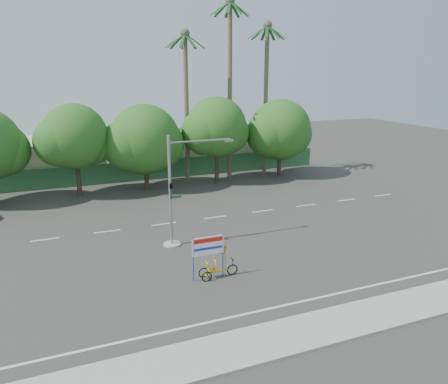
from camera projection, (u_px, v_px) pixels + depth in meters
name	position (u px, v px, depth m)	size (l,w,h in m)	color
ground	(233.00, 263.00, 25.12)	(120.00, 120.00, 0.00)	#33302D
sidewalk_near	(303.00, 332.00, 18.42)	(50.00, 2.40, 0.12)	gray
fence	(149.00, 170.00, 44.03)	(38.00, 0.08, 2.00)	#336B3D
building_left	(41.00, 159.00, 44.14)	(12.00, 8.00, 4.00)	beige
building_right	(208.00, 150.00, 50.72)	(14.00, 8.00, 3.60)	beige
tree_left	(74.00, 139.00, 37.25)	(6.66, 5.60, 8.07)	#473828
tree_center	(144.00, 142.00, 39.59)	(7.62, 6.40, 7.85)	#473828
tree_right	(216.00, 129.00, 41.92)	(6.90, 5.80, 8.36)	#473828
tree_far_right	(280.00, 132.00, 44.62)	(7.38, 6.20, 7.94)	#473828
palm_tall	(230.00, 73.00, 42.59)	(3.73, 3.79, 17.45)	#70604C
palm_mid	(266.00, 84.00, 44.32)	(3.73, 3.79, 15.45)	#70604C
palm_short	(186.00, 90.00, 41.39)	(3.73, 3.79, 14.45)	#70604C
traffic_signal	(175.00, 201.00, 27.09)	(4.72, 1.10, 7.00)	gray
trike_billboard	(213.00, 260.00, 23.11)	(2.56, 0.59, 2.52)	black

